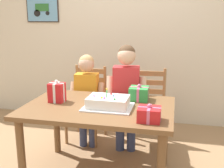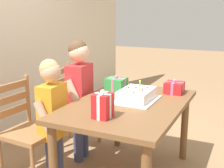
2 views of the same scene
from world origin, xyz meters
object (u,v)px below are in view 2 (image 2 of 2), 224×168
Objects in this scene: birthday_cake at (137,95)px; child_younger at (52,109)px; chair_right at (73,106)px; gift_box_corner_small at (103,106)px; gift_box_red_large at (116,84)px; child_older at (80,89)px; gift_box_beside_cake at (174,88)px; dining_table at (128,113)px; chair_left at (27,130)px.

child_younger reaches higher than birthday_cake.
child_younger is (-0.68, -0.23, 0.21)m from chair_right.
gift_box_corner_small is 0.20× the size of child_younger.
gift_box_corner_small is at bearing -162.75° from gift_box_red_large.
gift_box_red_large is 0.37m from child_older.
birthday_cake reaches higher than gift_box_beside_cake.
dining_table is at bearing -62.53° from child_younger.
birthday_cake is at bearing -95.12° from child_older.
gift_box_red_large is at bearing 38.67° from dining_table.
child_younger is (-0.30, 0.58, 0.05)m from dining_table.
gift_box_beside_cake is (0.49, -0.28, 0.15)m from dining_table.
child_older is (0.15, 0.58, 0.12)m from dining_table.
dining_table is 0.92m from chair_left.
gift_box_beside_cake is at bearing -74.37° from gift_box_red_large.
chair_right is (0.04, 0.55, -0.32)m from gift_box_red_large.
gift_box_beside_cake is (0.39, -0.24, 0.01)m from birthday_cake.
gift_box_corner_small is at bearing 161.34° from gift_box_beside_cake.
gift_box_beside_cake is at bearing -51.42° from chair_left.
child_older is (0.06, 0.62, -0.02)m from birthday_cake.
chair_left is at bearing 156.45° from child_older.
dining_table is at bearing -65.00° from chair_left.
chair_right is at bearing 85.61° from gift_box_red_large.
birthday_cake is at bearing -7.48° from gift_box_corner_small.
chair_left is (0.04, 0.78, -0.35)m from gift_box_corner_small.
child_younger is at bearing 123.04° from birthday_cake.
chair_right is at bearing -0.01° from chair_left.
child_older is 1.11× the size of child_younger.
birthday_cake is at bearing -60.61° from chair_left.
birthday_cake is 2.29× the size of gift_box_red_large.
gift_box_red_large reaches higher than dining_table.
child_younger is at bearing 179.97° from child_older.
child_older is (0.58, 0.55, -0.07)m from gift_box_corner_small.
child_younger is at bearing 77.54° from gift_box_corner_small.
gift_box_corner_small is (-0.76, -0.24, 0.03)m from gift_box_red_large.
child_older is at bearing 111.37° from gift_box_beside_cake.
birthday_cake is 0.36× the size of child_older.
birthday_cake is 2.01× the size of gift_box_corner_small.
birthday_cake is 0.46m from gift_box_beside_cake.
child_younger reaches higher than chair_left.
birthday_cake is 2.40× the size of gift_box_beside_cake.
dining_table is 1.49× the size of chair_right.
child_older reaches higher than child_younger.
gift_box_corner_small is 0.86m from chair_left.
gift_box_red_large is at bearing -94.39° from chair_right.
chair_right is at bearing 71.77° from birthday_cake.
child_older reaches higher than gift_box_corner_small.
gift_box_beside_cake is at bearing -47.26° from child_younger.
birthday_cake is 0.53m from gift_box_corner_small.
gift_box_beside_cake is at bearing -18.66° from gift_box_corner_small.
child_older is at bearing -23.55° from chair_left.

